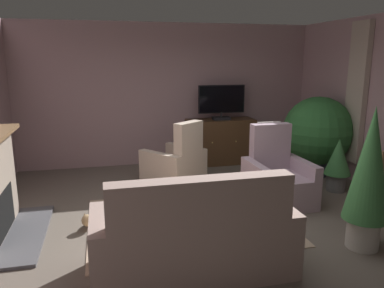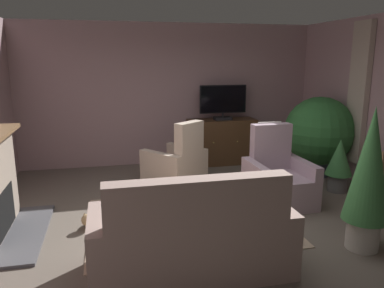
{
  "view_description": "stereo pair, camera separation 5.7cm",
  "coord_description": "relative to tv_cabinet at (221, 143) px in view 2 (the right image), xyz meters",
  "views": [
    {
      "loc": [
        -1.32,
        -4.48,
        2.13
      ],
      "look_at": [
        -0.13,
        0.45,
        0.98
      ],
      "focal_mm": 35.15,
      "sensor_mm": 36.0,
      "label": 1
    },
    {
      "loc": [
        -1.26,
        -4.49,
        2.13
      ],
      "look_at": [
        -0.13,
        0.45,
        0.98
      ],
      "focal_mm": 35.15,
      "sensor_mm": 36.0,
      "label": 2
    }
  ],
  "objects": [
    {
      "name": "ground_plane",
      "position": [
        -1.02,
        -2.75,
        -0.46
      ],
      "size": [
        6.54,
        6.71,
        0.04
      ],
      "primitive_type": "cube",
      "color": "#665B51"
    },
    {
      "name": "wall_back",
      "position": [
        -1.02,
        0.35,
        0.97
      ],
      "size": [
        6.54,
        0.1,
        2.83
      ],
      "primitive_type": "cube",
      "color": "gray",
      "rests_on": "ground_plane"
    },
    {
      "name": "curtain_panel_far",
      "position": [
        1.89,
        -1.64,
        1.12
      ],
      "size": [
        0.1,
        0.44,
        2.37
      ],
      "primitive_type": "cube",
      "color": "#B2A393"
    },
    {
      "name": "rug_central",
      "position": [
        -1.3,
        -2.66,
        -0.43
      ],
      "size": [
        2.57,
        2.1,
        0.01
      ],
      "primitive_type": "cube",
      "color": "tan",
      "rests_on": "ground_plane"
    },
    {
      "name": "tv_cabinet",
      "position": [
        0.0,
        0.0,
        0.0
      ],
      "size": [
        1.38,
        0.54,
        0.92
      ],
      "color": "#352315",
      "rests_on": "ground_plane"
    },
    {
      "name": "television",
      "position": [
        -0.0,
        -0.05,
        0.85
      ],
      "size": [
        0.95,
        0.2,
        0.7
      ],
      "color": "black",
      "rests_on": "tv_cabinet"
    },
    {
      "name": "coffee_table",
      "position": [
        -1.35,
        -2.6,
        -0.03
      ],
      "size": [
        0.96,
        0.64,
        0.47
      ],
      "color": "brown",
      "rests_on": "ground_plane"
    },
    {
      "name": "tv_remote",
      "position": [
        -1.35,
        -2.58,
        0.04
      ],
      "size": [
        0.17,
        0.13,
        0.02
      ],
      "primitive_type": "cube",
      "rotation": [
        0.0,
        0.0,
        3.69
      ],
      "color": "black",
      "rests_on": "coffee_table"
    },
    {
      "name": "sofa_floral",
      "position": [
        -1.51,
        -3.91,
        -0.08
      ],
      "size": [
        2.0,
        0.87,
        1.1
      ],
      "color": "#A3897F",
      "rests_on": "ground_plane"
    },
    {
      "name": "armchair_beside_cabinet",
      "position": [
        -1.16,
        -1.17,
        -0.1
      ],
      "size": [
        1.16,
        1.17,
        1.13
      ],
      "color": "#C6B29E",
      "rests_on": "ground_plane"
    },
    {
      "name": "armchair_by_fireplace",
      "position": [
        0.16,
        -2.32,
        -0.08
      ],
      "size": [
        0.9,
        0.9,
        1.18
      ],
      "color": "#AD93A3",
      "rests_on": "ground_plane"
    },
    {
      "name": "potted_plant_leafy_by_curtain",
      "position": [
        1.47,
        -1.22,
        0.39
      ],
      "size": [
        1.25,
        1.25,
        1.47
      ],
      "color": "#3D4C5B",
      "rests_on": "ground_plane"
    },
    {
      "name": "potted_plant_tall_palm_by_window",
      "position": [
        0.51,
        -3.82,
        0.46
      ],
      "size": [
        0.51,
        0.51,
        1.64
      ],
      "color": "beige",
      "rests_on": "ground_plane"
    },
    {
      "name": "potted_plant_small_fern_corner",
      "position": [
        1.35,
        -2.06,
        0.05
      ],
      "size": [
        0.43,
        0.43,
        0.87
      ],
      "color": "slate",
      "rests_on": "ground_plane"
    },
    {
      "name": "cat",
      "position": [
        -2.46,
        -2.46,
        -0.33
      ],
      "size": [
        0.52,
        0.59,
        0.22
      ],
      "color": "tan",
      "rests_on": "ground_plane"
    }
  ]
}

